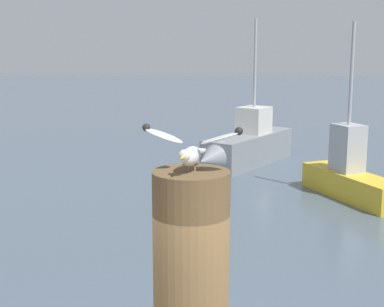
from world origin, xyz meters
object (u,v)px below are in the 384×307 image
(boat_grey, at_px, (244,147))
(mooring_post, at_px, (191,264))
(seagull, at_px, (191,149))
(boat_yellow, at_px, (358,179))

(boat_grey, bearing_deg, mooring_post, -95.45)
(mooring_post, relative_size, seagull, 1.94)
(boat_grey, distance_m, boat_yellow, 4.29)
(boat_yellow, bearing_deg, mooring_post, -110.76)
(mooring_post, distance_m, seagull, 0.65)
(seagull, distance_m, boat_yellow, 10.18)
(seagull, bearing_deg, mooring_post, 75.93)
(mooring_post, height_order, boat_yellow, boat_yellow)
(mooring_post, bearing_deg, boat_yellow, 69.24)
(boat_grey, height_order, boat_yellow, boat_grey)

